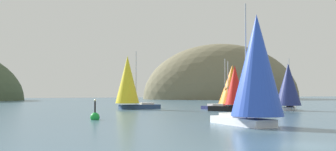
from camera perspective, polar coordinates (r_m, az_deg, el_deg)
The scene contains 8 objects.
ground_plane at distance 26.98m, azimuth 18.49°, elevation -9.21°, with size 360.00×360.00×0.00m, color #426075.
headland_right at distance 173.98m, azimuth 7.65°, elevation -3.21°, with size 68.51×44.00×46.04m, color #6B664C.
sailboat_red_spinnaker at distance 67.85m, azimuth 9.11°, elevation -1.63°, with size 5.79×6.31×8.24m.
sailboat_navy_sail at distance 72.69m, azimuth 16.35°, elevation -1.35°, with size 6.90×7.36×8.94m.
sailboat_orange_sail at distance 78.54m, azimuth 8.82°, elevation -1.40°, with size 9.55×6.15×9.38m.
sailboat_yellow_sail at distance 75.94m, azimuth -5.52°, elevation -0.81°, with size 8.89×4.93×10.71m.
sailboat_blue_spinnaker at distance 39.22m, azimuth 12.07°, elevation 0.92°, with size 5.33×9.45×11.88m.
channel_buoy at distance 48.61m, azimuth -10.10°, elevation -5.64°, with size 1.10×1.10×2.64m.
Camera 1 is at (-15.98, -21.48, 3.38)m, focal length 43.96 mm.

